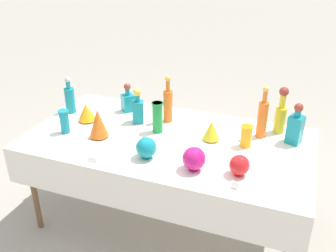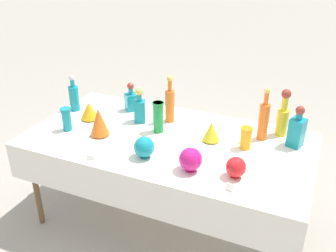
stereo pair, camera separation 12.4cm
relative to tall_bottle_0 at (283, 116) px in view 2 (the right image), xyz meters
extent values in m
plane|color=#A0998C|center=(-0.74, -0.39, -0.91)|extent=(40.00, 40.00, 0.00)
cube|color=white|center=(-0.74, -0.39, -0.17)|extent=(2.05, 1.07, 0.03)
cube|color=white|center=(-0.74, -0.92, -0.29)|extent=(2.05, 0.01, 0.28)
cylinder|color=brown|center=(-1.66, -0.82, -0.55)|extent=(0.04, 0.04, 0.73)
cylinder|color=brown|center=(-1.66, 0.05, -0.55)|extent=(0.04, 0.04, 0.73)
cylinder|color=brown|center=(0.18, 0.05, -0.55)|extent=(0.04, 0.04, 0.73)
cylinder|color=yellow|center=(0.00, 0.00, -0.06)|extent=(0.08, 0.08, 0.20)
cylinder|color=yellow|center=(0.00, 0.00, 0.10)|extent=(0.04, 0.04, 0.11)
sphere|color=maroon|center=(0.00, 0.00, 0.17)|extent=(0.07, 0.07, 0.07)
cylinder|color=orange|center=(-0.12, -0.12, -0.02)|extent=(0.07, 0.07, 0.27)
cylinder|color=orange|center=(-0.12, -0.12, 0.16)|extent=(0.03, 0.03, 0.09)
sphere|color=gold|center=(-0.12, -0.12, 0.22)|extent=(0.04, 0.04, 0.04)
cylinder|color=teal|center=(-1.66, -0.24, -0.05)|extent=(0.08, 0.08, 0.21)
cylinder|color=teal|center=(-1.66, -0.24, 0.09)|extent=(0.04, 0.04, 0.06)
sphere|color=#B2B2B7|center=(-1.66, -0.24, 0.13)|extent=(0.05, 0.05, 0.05)
cylinder|color=orange|center=(-0.84, -0.12, -0.03)|extent=(0.07, 0.07, 0.26)
cylinder|color=orange|center=(-0.84, -0.12, 0.14)|extent=(0.03, 0.03, 0.09)
sphere|color=gold|center=(-0.84, -0.12, 0.20)|extent=(0.05, 0.05, 0.05)
cube|color=teal|center=(-1.05, -0.22, -0.07)|extent=(0.11, 0.11, 0.18)
cylinder|color=teal|center=(-1.05, -0.22, 0.05)|extent=(0.04, 0.04, 0.06)
sphere|color=gold|center=(-1.05, -0.22, 0.10)|extent=(0.06, 0.06, 0.06)
cube|color=teal|center=(-1.22, -0.05, -0.08)|extent=(0.13, 0.13, 0.14)
cylinder|color=teal|center=(-1.22, -0.05, 0.02)|extent=(0.04, 0.04, 0.06)
sphere|color=maroon|center=(-1.22, -0.05, 0.06)|extent=(0.06, 0.06, 0.06)
cube|color=teal|center=(0.12, -0.13, -0.05)|extent=(0.12, 0.12, 0.21)
cylinder|color=teal|center=(0.12, -0.13, 0.08)|extent=(0.04, 0.04, 0.05)
sphere|color=maroon|center=(0.12, -0.13, 0.12)|extent=(0.06, 0.06, 0.06)
cylinder|color=#198C38|center=(-0.85, -0.32, -0.04)|extent=(0.08, 0.08, 0.24)
cylinder|color=#198C38|center=(-0.85, -0.32, 0.08)|extent=(0.09, 0.09, 0.01)
cylinder|color=orange|center=(-0.19, -0.30, -0.08)|extent=(0.08, 0.08, 0.16)
cylinder|color=orange|center=(-0.19, -0.30, 0.00)|extent=(0.09, 0.09, 0.01)
cylinder|color=teal|center=(-1.49, -0.57, -0.06)|extent=(0.07, 0.07, 0.18)
cylinder|color=teal|center=(-1.49, -0.57, 0.02)|extent=(0.08, 0.08, 0.01)
cylinder|color=orange|center=(-1.22, -0.54, -0.15)|extent=(0.07, 0.07, 0.01)
cone|color=orange|center=(-1.22, -0.54, -0.04)|extent=(0.14, 0.14, 0.21)
cylinder|color=yellow|center=(-0.44, -0.30, -0.15)|extent=(0.06, 0.06, 0.01)
cone|color=yellow|center=(-0.44, -0.30, -0.07)|extent=(0.12, 0.12, 0.14)
cylinder|color=orange|center=(-1.44, -0.34, -0.15)|extent=(0.07, 0.07, 0.01)
cone|color=orange|center=(-1.44, -0.34, -0.08)|extent=(0.14, 0.14, 0.13)
cylinder|color=teal|center=(-0.78, -0.69, -0.15)|extent=(0.06, 0.06, 0.01)
sphere|color=teal|center=(-0.78, -0.69, -0.08)|extent=(0.14, 0.14, 0.14)
cylinder|color=#C61972|center=(-0.44, -0.72, -0.15)|extent=(0.07, 0.07, 0.01)
sphere|color=#C61972|center=(-0.44, -0.72, -0.07)|extent=(0.15, 0.15, 0.15)
cylinder|color=red|center=(-0.17, -0.67, -0.15)|extent=(0.06, 0.06, 0.01)
sphere|color=red|center=(-0.17, -0.67, -0.08)|extent=(0.13, 0.13, 0.13)
cube|color=white|center=(-0.16, -0.82, -0.13)|extent=(0.05, 0.03, 0.05)
cube|color=white|center=(-1.09, -0.86, -0.14)|extent=(0.06, 0.02, 0.03)
cube|color=tan|center=(-0.72, 0.61, -0.75)|extent=(0.54, 0.43, 0.32)
cube|color=tan|center=(-0.72, 0.70, -0.55)|extent=(0.42, 0.19, 0.09)
camera|label=1|loc=(0.11, -2.62, 1.15)|focal=40.00mm
camera|label=2|loc=(0.22, -2.57, 1.15)|focal=40.00mm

